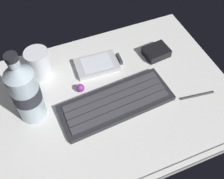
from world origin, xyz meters
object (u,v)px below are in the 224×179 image
handheld_device (99,64)px  water_bottle (25,92)px  trackball_mouse (80,88)px  juice_cup (39,65)px  charger_block (156,52)px  stylus_pen (197,95)px  keyboard (116,102)px

handheld_device → water_bottle: 24.05cm
trackball_mouse → juice_cup: bearing=130.5°
water_bottle → trackball_mouse: size_ratio=9.45×
handheld_device → charger_block: size_ratio=1.87×
water_bottle → stylus_pen: bearing=-15.0°
stylus_pen → keyboard: bearing=172.9°
charger_block → stylus_pen: 17.68cm
charger_block → stylus_pen: charger_block is taller
water_bottle → trackball_mouse: bearing=9.9°
juice_cup → trackball_mouse: bearing=-49.5°
juice_cup → charger_block: size_ratio=1.21×
water_bottle → trackball_mouse: (13.14, 2.30, -7.91)cm
juice_cup → trackball_mouse: size_ratio=3.86×
water_bottle → charger_block: bearing=9.5°
keyboard → handheld_device: size_ratio=2.27×
water_bottle → juice_cup: bearing=67.6°
keyboard → water_bottle: size_ratio=1.43×
juice_cup → water_bottle: (-4.93, -11.93, 5.10)cm
handheld_device → water_bottle: water_bottle is taller
keyboard → charger_block: (17.74, 11.83, 0.39)cm
juice_cup → trackball_mouse: juice_cup is taller
trackball_mouse → stylus_pen: (27.88, -13.31, -0.75)cm
handheld_device → charger_block: 17.36cm
water_bottle → stylus_pen: water_bottle is taller
trackball_mouse → handheld_device: bearing=40.3°
charger_block → trackball_mouse: bearing=-170.7°
trackball_mouse → charger_block: bearing=9.3°
charger_block → trackball_mouse: 25.18cm
keyboard → juice_cup: juice_cup is taller
stylus_pen → handheld_device: bearing=143.5°
water_bottle → charger_block: water_bottle is taller
juice_cup → stylus_pen: 42.92cm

